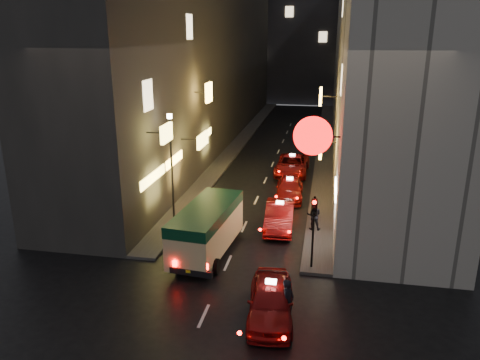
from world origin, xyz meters
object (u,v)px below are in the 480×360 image
Objects in this scene: taxi_near at (271,298)px; traffic_light at (314,217)px; pedestrian_crossing at (288,298)px; lamp_post at (171,161)px; minibus at (207,225)px.

traffic_light is at bearing 70.72° from taxi_near.
lamp_post is (-7.47, 8.76, 2.71)m from pedestrian_crossing.
lamp_post reaches higher than pedestrian_crossing.
taxi_near is 2.76× the size of pedestrian_crossing.
traffic_light reaches higher than pedestrian_crossing.
pedestrian_crossing reaches higher than taxi_near.
taxi_near is at bearing 94.02° from pedestrian_crossing.
minibus reaches higher than pedestrian_crossing.
lamp_post reaches higher than taxi_near.
traffic_light is 9.42m from lamp_post.
taxi_near is at bearing -51.98° from minibus.
lamp_post is at bearing 128.33° from taxi_near.
taxi_near is 0.72m from pedestrian_crossing.
lamp_post is (-6.78, 8.58, 2.87)m from taxi_near.
minibus is 1.08× the size of taxi_near.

